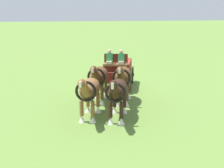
{
  "coord_description": "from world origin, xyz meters",
  "views": [
    {
      "loc": [
        19.21,
        -3.84,
        4.95
      ],
      "look_at": [
        4.19,
        -1.15,
        1.2
      ],
      "focal_mm": 49.03,
      "sensor_mm": 36.0,
      "label": 1
    }
  ],
  "objects": [
    {
      "name": "ground_plane",
      "position": [
        0.0,
        0.0,
        0.0
      ],
      "size": [
        220.0,
        220.0,
        0.0
      ],
      "primitive_type": "plane",
      "color": "olive"
    },
    {
      "name": "sponsor_banner",
      "position": [
        -3.7,
        0.44,
        0.55
      ],
      "size": [
        3.15,
        0.68,
        1.1
      ],
      "primitive_type": "cube",
      "rotation": [
        0.0,
        0.0,
        -0.19
      ],
      "color": "silver",
      "rests_on": "ground"
    },
    {
      "name": "draft_horse_rear_near",
      "position": [
        3.69,
        -0.47,
        1.41
      ],
      "size": [
        3.1,
        1.52,
        2.29
      ],
      "color": "brown",
      "rests_on": "ground"
    },
    {
      "name": "show_wagon",
      "position": [
        0.16,
        -0.05,
        1.15
      ],
      "size": [
        5.57,
        2.75,
        2.63
      ],
      "color": "maroon",
      "rests_on": "ground"
    },
    {
      "name": "draft_horse_lead_near",
      "position": [
        6.17,
        -1.26,
        1.34
      ],
      "size": [
        3.12,
        1.48,
        2.21
      ],
      "color": "#331E14",
      "rests_on": "ground"
    },
    {
      "name": "draft_horse_rear_off",
      "position": [
        3.3,
        -1.71,
        1.4
      ],
      "size": [
        2.96,
        1.47,
        2.27
      ],
      "color": "brown",
      "rests_on": "ground"
    },
    {
      "name": "draft_horse_lead_off",
      "position": [
        5.78,
        -2.49,
        1.34
      ],
      "size": [
        2.94,
        1.46,
        2.21
      ],
      "color": "brown",
      "rests_on": "ground"
    }
  ]
}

